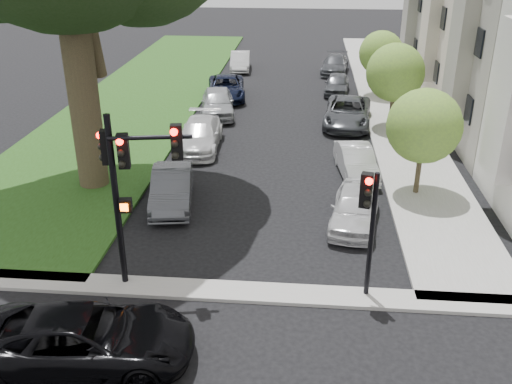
# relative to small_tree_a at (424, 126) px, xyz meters

# --- Properties ---
(ground) EXTENTS (140.00, 140.00, 0.00)m
(ground) POSITION_rel_small_tree_a_xyz_m (-6.20, -9.66, -2.95)
(ground) COLOR black
(ground) RESTS_ON ground
(grass_strip) EXTENTS (8.00, 44.00, 0.12)m
(grass_strip) POSITION_rel_small_tree_a_xyz_m (-15.20, 14.34, -2.89)
(grass_strip) COLOR #214412
(grass_strip) RESTS_ON ground
(sidewalk_right) EXTENTS (3.50, 44.00, 0.12)m
(sidewalk_right) POSITION_rel_small_tree_a_xyz_m (0.55, 14.34, -2.89)
(sidewalk_right) COLOR #9E9C96
(sidewalk_right) RESTS_ON ground
(sidewalk_cross) EXTENTS (60.00, 1.00, 0.12)m
(sidewalk_cross) POSITION_rel_small_tree_a_xyz_m (-6.20, -7.66, -2.89)
(sidewalk_cross) COLOR #9E9C96
(sidewalk_cross) RESTS_ON ground
(small_tree_a) EXTENTS (2.96, 2.96, 4.44)m
(small_tree_a) POSITION_rel_small_tree_a_xyz_m (0.00, 0.00, 0.00)
(small_tree_a) COLOR #322A21
(small_tree_a) RESTS_ON ground
(small_tree_b) EXTENTS (3.08, 3.08, 4.62)m
(small_tree_b) POSITION_rel_small_tree_a_xyz_m (0.00, 8.66, 0.12)
(small_tree_b) COLOR #322A21
(small_tree_b) RESTS_ON ground
(small_tree_c) EXTENTS (2.80, 2.80, 4.21)m
(small_tree_c) POSITION_rel_small_tree_a_xyz_m (0.00, 15.30, -0.16)
(small_tree_c) COLOR #322A21
(small_tree_c) RESTS_ON ground
(traffic_signal_main) EXTENTS (2.67, 0.70, 5.44)m
(traffic_signal_main) POSITION_rel_small_tree_a_xyz_m (-9.57, -7.42, 0.80)
(traffic_signal_main) COLOR black
(traffic_signal_main) RESTS_ON ground
(traffic_signal_secondary) EXTENTS (0.54, 0.44, 4.01)m
(traffic_signal_secondary) POSITION_rel_small_tree_a_xyz_m (-2.79, -7.47, -0.16)
(traffic_signal_secondary) COLOR black
(traffic_signal_secondary) RESTS_ON ground
(car_cross_near) EXTENTS (5.74, 3.18, 1.52)m
(car_cross_near) POSITION_rel_small_tree_a_xyz_m (-9.91, -11.02, -2.19)
(car_cross_near) COLOR black
(car_cross_near) RESTS_ON ground
(car_parked_0) EXTENTS (2.25, 4.28, 1.39)m
(car_parked_0) POSITION_rel_small_tree_a_xyz_m (-2.73, -2.89, -2.26)
(car_parked_0) COLOR silver
(car_parked_0) RESTS_ON ground
(car_parked_1) EXTENTS (1.89, 4.13, 1.31)m
(car_parked_1) POSITION_rel_small_tree_a_xyz_m (-2.35, 1.84, -2.30)
(car_parked_1) COLOR silver
(car_parked_1) RESTS_ON ground
(car_parked_2) EXTENTS (2.99, 5.54, 1.48)m
(car_parked_2) POSITION_rel_small_tree_a_xyz_m (-2.33, 9.04, -2.22)
(car_parked_2) COLOR #3F4247
(car_parked_2) RESTS_ON ground
(car_parked_3) EXTENTS (1.89, 3.94, 1.30)m
(car_parked_3) POSITION_rel_small_tree_a_xyz_m (-2.65, 15.77, -2.30)
(car_parked_3) COLOR #3F4247
(car_parked_3) RESTS_ON ground
(car_parked_4) EXTENTS (2.39, 4.78, 1.33)m
(car_parked_4) POSITION_rel_small_tree_a_xyz_m (-2.57, 21.65, -2.29)
(car_parked_4) COLOR #3F4247
(car_parked_4) RESTS_ON ground
(car_parked_5) EXTENTS (2.19, 4.54, 1.44)m
(car_parked_5) POSITION_rel_small_tree_a_xyz_m (-9.78, -1.81, -2.24)
(car_parked_5) COLOR #3F4247
(car_parked_5) RESTS_ON ground
(car_parked_6) EXTENTS (2.20, 5.01, 1.43)m
(car_parked_6) POSITION_rel_small_tree_a_xyz_m (-9.84, 4.57, -2.24)
(car_parked_6) COLOR silver
(car_parked_6) RESTS_ON ground
(car_parked_7) EXTENTS (2.58, 4.87, 1.58)m
(car_parked_7) POSITION_rel_small_tree_a_xyz_m (-9.78, 10.16, -2.16)
(car_parked_7) COLOR #999BA0
(car_parked_7) RESTS_ON ground
(car_parked_8) EXTENTS (2.99, 5.30, 1.40)m
(car_parked_8) POSITION_rel_small_tree_a_xyz_m (-9.80, 13.92, -2.26)
(car_parked_8) COLOR black
(car_parked_8) RESTS_ON ground
(car_parked_9) EXTENTS (1.80, 4.26, 1.37)m
(car_parked_9) POSITION_rel_small_tree_a_xyz_m (-9.83, 22.06, -2.27)
(car_parked_9) COLOR silver
(car_parked_9) RESTS_ON ground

